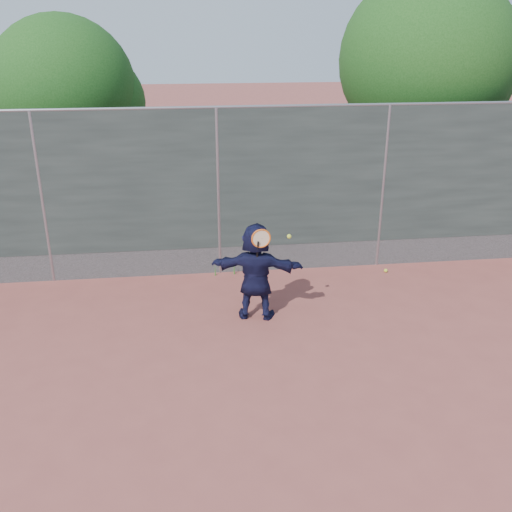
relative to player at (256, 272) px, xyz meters
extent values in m
plane|color=#9E4C42|center=(-0.45, -1.70, -0.77)|extent=(80.00, 80.00, 0.00)
imported|color=#141638|center=(0.00, 0.00, 0.00)|extent=(1.49, 0.77, 1.54)
sphere|color=#D2E432|center=(2.61, 1.41, -0.74)|extent=(0.07, 0.07, 0.07)
cube|color=#38423D|center=(-0.45, 1.80, 0.98)|extent=(20.00, 0.04, 2.50)
cube|color=slate|center=(-0.45, 1.80, -0.52)|extent=(20.00, 0.03, 0.50)
cylinder|color=gray|center=(-0.45, 1.80, 2.23)|extent=(20.00, 0.05, 0.05)
cylinder|color=gray|center=(-3.45, 1.80, 0.73)|extent=(0.06, 0.06, 3.00)
cylinder|color=gray|center=(-0.45, 1.80, 0.73)|extent=(0.06, 0.06, 3.00)
cylinder|color=gray|center=(2.55, 1.80, 0.73)|extent=(0.06, 0.06, 3.00)
torus|color=orange|center=(0.05, -0.20, 0.61)|extent=(0.29, 0.05, 0.29)
cylinder|color=beige|center=(0.05, -0.20, 0.61)|extent=(0.25, 0.03, 0.25)
cylinder|color=black|center=(0.00, -0.18, 0.41)|extent=(0.04, 0.13, 0.33)
sphere|color=#D2E432|center=(0.48, -0.10, 0.59)|extent=(0.07, 0.07, 0.07)
cylinder|color=#382314|center=(4.05, 4.00, 0.53)|extent=(0.28, 0.28, 2.60)
sphere|color=#23561C|center=(4.05, 4.00, 2.82)|extent=(3.60, 3.60, 3.60)
sphere|color=#23561C|center=(4.77, 4.20, 2.46)|extent=(2.52, 2.52, 2.52)
cylinder|color=#382314|center=(-3.45, 4.80, 0.33)|extent=(0.28, 0.28, 2.20)
sphere|color=#23561C|center=(-3.45, 4.80, 2.25)|extent=(3.00, 3.00, 3.00)
sphere|color=#23561C|center=(-2.85, 5.00, 1.95)|extent=(2.10, 2.10, 2.10)
cone|color=#387226|center=(-0.20, 1.68, -0.64)|extent=(0.03, 0.03, 0.26)
cone|color=#387226|center=(0.10, 1.70, -0.62)|extent=(0.03, 0.03, 0.30)
cone|color=#387226|center=(-0.55, 1.66, -0.66)|extent=(0.03, 0.03, 0.22)
camera|label=1|loc=(-0.98, -7.92, 3.51)|focal=40.00mm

